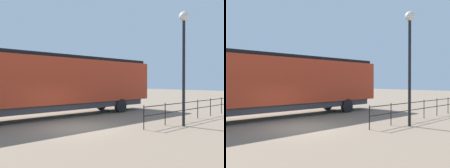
# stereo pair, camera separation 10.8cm
# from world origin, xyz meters

# --- Properties ---
(ground_plane) EXTENTS (120.00, 120.00, 0.00)m
(ground_plane) POSITION_xyz_m (0.00, 0.00, 0.00)
(ground_plane) COLOR #84705B
(locomotive) EXTENTS (2.82, 17.85, 4.37)m
(locomotive) POSITION_xyz_m (-4.17, 1.10, 2.44)
(locomotive) COLOR red
(locomotive) RESTS_ON ground_plane
(lamp_post) EXTENTS (0.54, 0.54, 6.45)m
(lamp_post) POSITION_xyz_m (3.76, 4.71, 4.60)
(lamp_post) COLOR black
(lamp_post) RESTS_ON ground_plane
(platform_fence) EXTENTS (0.05, 11.37, 1.28)m
(platform_fence) POSITION_xyz_m (2.90, 7.94, 0.83)
(platform_fence) COLOR black
(platform_fence) RESTS_ON ground_plane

